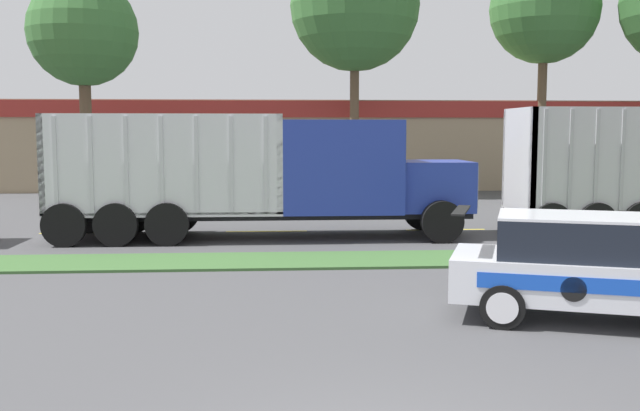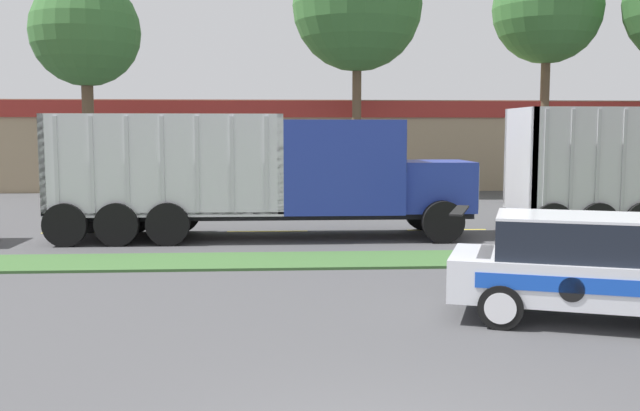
# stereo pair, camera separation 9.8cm
# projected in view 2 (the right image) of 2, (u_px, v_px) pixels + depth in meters

# --- Properties ---
(grass_verge) EXTENTS (120.00, 2.04, 0.06)m
(grass_verge) POSITION_uv_depth(u_px,v_px,m) (318.00, 260.00, 16.25)
(grass_verge) COLOR #3D6633
(grass_verge) RESTS_ON ground_plane
(centre_line_3) EXTENTS (2.40, 0.14, 0.01)m
(centre_line_3) POSITION_uv_depth(u_px,v_px,m) (83.00, 233.00, 20.84)
(centre_line_3) COLOR yellow
(centre_line_3) RESTS_ON ground_plane
(centre_line_4) EXTENTS (2.40, 0.14, 0.01)m
(centre_line_4) POSITION_uv_depth(u_px,v_px,m) (267.00, 231.00, 21.17)
(centre_line_4) COLOR yellow
(centre_line_4) RESTS_ON ground_plane
(centre_line_5) EXTENTS (2.40, 0.14, 0.01)m
(centre_line_5) POSITION_uv_depth(u_px,v_px,m) (447.00, 230.00, 21.49)
(centre_line_5) COLOR yellow
(centre_line_5) RESTS_ON ground_plane
(centre_line_6) EXTENTS (2.40, 0.14, 0.01)m
(centre_line_6) POSITION_uv_depth(u_px,v_px,m) (620.00, 228.00, 21.82)
(centre_line_6) COLOR yellow
(centre_line_6) RESTS_ON ground_plane
(dump_truck_trail) EXTENTS (11.51, 2.85, 3.41)m
(dump_truck_trail) POSITION_uv_depth(u_px,v_px,m) (302.00, 177.00, 19.83)
(dump_truck_trail) COLOR black
(dump_truck_trail) RESTS_ON ground_plane
(rally_car) EXTENTS (4.59, 3.09, 1.70)m
(rally_car) POSITION_uv_depth(u_px,v_px,m) (585.00, 267.00, 11.09)
(rally_car) COLOR silver
(rally_car) RESTS_ON ground_plane
(store_building_backdrop) EXTENTS (38.63, 12.10, 4.49)m
(store_building_backdrop) POSITION_uv_depth(u_px,v_px,m) (316.00, 144.00, 40.75)
(store_building_backdrop) COLOR #9E896B
(store_building_backdrop) RESTS_ON ground_plane
(tree_behind_right) EXTENTS (4.12, 4.12, 9.81)m
(tree_behind_right) POSITION_uv_depth(u_px,v_px,m) (85.00, 21.00, 26.86)
(tree_behind_right) COLOR brown
(tree_behind_right) RESTS_ON ground_plane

